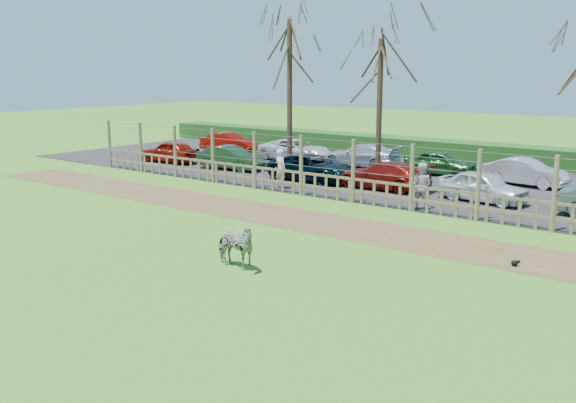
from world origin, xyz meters
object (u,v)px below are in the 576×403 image
Objects in this scene: tree_mid at (380,75)px; car_1 at (231,158)px; car_3 at (384,175)px; car_8 at (295,150)px; car_9 at (361,155)px; visitor_a at (281,169)px; visitor_b at (421,186)px; zebra at (234,246)px; crow at (515,263)px; car_0 at (170,152)px; car_7 at (229,143)px; tree_left at (290,59)px; car_10 at (440,163)px; car_4 at (483,187)px; car_11 at (525,172)px; car_2 at (313,168)px.

tree_mid is 8.76m from car_1.
car_3 is 9.43m from car_8.
car_8 and car_9 have the same top height.
tree_mid reaches higher than car_8.
visitor_b is at bearing -162.88° from visitor_a.
car_9 is (-6.35, 17.11, 0.03)m from zebra.
crow is 22.70m from car_0.
tree_mid is 12.98m from car_7.
car_10 is at bearing 28.89° from tree_left.
car_3 and car_4 have the same top height.
car_1 is 0.88× the size of car_3.
car_4 is 0.97× the size of car_7.
car_3 is (6.13, -1.33, -4.98)m from tree_left.
car_0 is (-7.18, -1.47, -4.98)m from tree_left.
visitor_b reaches higher than zebra.
car_3 is 4.95m from car_10.
car_4 is (1.40, 2.62, -0.26)m from visitor_b.
visitor_b is at bearing 48.12° from car_3.
visitor_b is 16.51m from car_0.
crow is at bearing -126.75° from car_7.
car_0 is (-11.68, -2.47, -4.23)m from tree_mid.
tree_left is at bearing 148.07° from crow.
visitor_b reaches higher than car_11.
car_3 is (1.63, -2.33, -4.23)m from tree_mid.
car_7 is (-21.75, 12.54, 0.54)m from crow.
tree_left reaches higher than car_7.
tree_mid is 1.94× the size of car_10.
car_9 is (4.89, 4.88, 0.00)m from car_1.
car_10 is at bearing 121.82° from crow.
car_3 is (-2.28, 12.20, 0.03)m from zebra.
tree_mid is 7.87m from visitor_b.
crow is 12.60m from car_11.
visitor_b reaches higher than car_8.
car_2 is 5.07m from car_9.
tree_left is 2.24× the size of car_10.
car_7 and car_8 have the same top height.
car_2 and car_7 have the same top height.
visitor_b reaches higher than car_0.
car_9 is 8.68m from car_11.
visitor_b is 0.47× the size of car_1.
car_1 is 6.91m from car_9.
tree_left reaches higher than tree_mid.
tree_mid is 7.85m from car_11.
car_2 is 8.07m from car_4.
car_3 and car_9 have the same top height.
car_4 is 0.85× the size of car_9.
car_11 is (4.61, 4.53, 0.00)m from car_3.
car_9 is at bearing -69.11° from visitor_a.
car_2 is at bearing -88.02° from car_3.
visitor_b is 0.49× the size of car_10.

